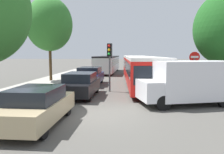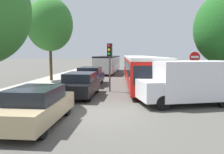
# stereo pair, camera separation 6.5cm
# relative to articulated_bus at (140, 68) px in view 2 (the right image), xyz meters

# --- Properties ---
(ground_plane) EXTENTS (200.00, 200.00, 0.00)m
(ground_plane) POSITION_rel_articulated_bus_xyz_m (-2.15, -10.76, -1.41)
(ground_plane) COLOR #4F4C47
(kerb_strip_left) EXTENTS (3.20, 31.45, 0.14)m
(kerb_strip_left) POSITION_rel_articulated_bus_xyz_m (-8.60, -0.04, -1.34)
(kerb_strip_left) COLOR #9E998E
(kerb_strip_left) RESTS_ON ground
(articulated_bus) EXTENTS (3.45, 16.62, 2.45)m
(articulated_bus) POSITION_rel_articulated_bus_xyz_m (0.00, 0.00, 0.00)
(articulated_bus) COLOR red
(articulated_bus) RESTS_ON ground
(city_bus_rear) EXTENTS (2.62, 10.97, 2.35)m
(city_bus_rear) POSITION_rel_articulated_bus_xyz_m (-4.11, 10.69, -0.05)
(city_bus_rear) COLOR silver
(city_bus_rear) RESTS_ON ground
(queued_car_tan) EXTENTS (1.77, 4.16, 1.45)m
(queued_car_tan) POSITION_rel_articulated_bus_xyz_m (-4.24, -12.39, -0.68)
(queued_car_tan) COLOR tan
(queued_car_tan) RESTS_ON ground
(queued_car_black) EXTENTS (1.86, 4.37, 1.52)m
(queued_car_black) POSITION_rel_articulated_bus_xyz_m (-3.88, -6.82, -0.65)
(queued_car_black) COLOR black
(queued_car_black) RESTS_ON ground
(queued_car_navy) EXTENTS (1.89, 4.44, 1.54)m
(queued_car_navy) POSITION_rel_articulated_bus_xyz_m (-4.28, -1.63, -0.63)
(queued_car_navy) COLOR navy
(queued_car_navy) RESTS_ON ground
(white_van) EXTENTS (5.34, 3.23, 2.31)m
(white_van) POSITION_rel_articulated_bus_xyz_m (2.37, -8.45, -0.17)
(white_van) COLOR silver
(white_van) RESTS_ON ground
(traffic_light) EXTENTS (0.36, 0.38, 3.40)m
(traffic_light) POSITION_rel_articulated_bus_xyz_m (-2.25, -4.88, 1.08)
(traffic_light) COLOR #56595E
(traffic_light) RESTS_ON ground
(no_entry_sign) EXTENTS (0.70, 0.08, 2.82)m
(no_entry_sign) POSITION_rel_articulated_bus_xyz_m (3.55, -4.85, 0.46)
(no_entry_sign) COLOR #56595E
(no_entry_sign) RESTS_ON ground
(direction_sign_post) EXTENTS (0.14, 1.40, 3.60)m
(direction_sign_post) POSITION_rel_articulated_bus_xyz_m (5.26, -2.62, 1.15)
(direction_sign_post) COLOR #56595E
(direction_sign_post) RESTS_ON ground
(tree_left_mid) EXTENTS (4.31, 4.31, 7.94)m
(tree_left_mid) POSITION_rel_articulated_bus_xyz_m (-8.40, 0.12, 3.89)
(tree_left_mid) COLOR #51381E
(tree_left_mid) RESTS_ON ground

